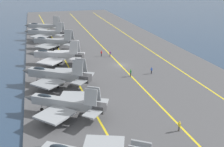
# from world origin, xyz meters

# --- Properties ---
(ground_plane) EXTENTS (2000.00, 2000.00, 0.00)m
(ground_plane) POSITION_xyz_m (0.00, 0.00, 0.00)
(ground_plane) COLOR navy
(carrier_deck) EXTENTS (226.77, 48.51, 0.40)m
(carrier_deck) POSITION_xyz_m (0.00, 0.00, 0.20)
(carrier_deck) COLOR #4C4C4F
(carrier_deck) RESTS_ON ground
(deck_stripe_foul_line) EXTENTS (204.09, 1.75, 0.01)m
(deck_stripe_foul_line) POSITION_xyz_m (0.00, -13.34, 0.40)
(deck_stripe_foul_line) COLOR yellow
(deck_stripe_foul_line) RESTS_ON carrier_deck
(deck_stripe_centerline) EXTENTS (204.10, 0.36, 0.01)m
(deck_stripe_centerline) POSITION_xyz_m (0.00, 0.00, 0.40)
(deck_stripe_centerline) COLOR yellow
(deck_stripe_centerline) RESTS_ON carrier_deck
(deck_stripe_edge_line) EXTENTS (203.90, 9.64, 0.01)m
(deck_stripe_edge_line) POSITION_xyz_m (0.00, 13.34, 0.40)
(deck_stripe_edge_line) COLOR yellow
(deck_stripe_edge_line) RESTS_ON carrier_deck
(parked_jet_third) EXTENTS (12.90, 14.80, 5.74)m
(parked_jet_third) POSITION_xyz_m (-23.76, 17.25, 2.64)
(parked_jet_third) COLOR #93999E
(parked_jet_third) RESTS_ON carrier_deck
(parked_jet_fourth) EXTENTS (13.49, 15.86, 6.50)m
(parked_jet_fourth) POSITION_xyz_m (-9.78, 17.50, 2.87)
(parked_jet_fourth) COLOR gray
(parked_jet_fourth) RESTS_ON carrier_deck
(parked_jet_fifth) EXTENTS (13.82, 15.29, 6.53)m
(parked_jet_fifth) POSITION_xyz_m (5.25, 16.10, 2.97)
(parked_jet_fifth) COLOR #A8AAAF
(parked_jet_fifth) RESTS_ON carrier_deck
(parked_jet_sixth) EXTENTS (13.81, 15.95, 6.49)m
(parked_jet_sixth) POSITION_xyz_m (21.36, 15.73, 2.88)
(parked_jet_sixth) COLOR gray
(parked_jet_sixth) RESTS_ON carrier_deck
(parked_jet_seventh) EXTENTS (13.78, 16.54, 6.48)m
(parked_jet_seventh) POSITION_xyz_m (35.72, 17.29, 2.97)
(parked_jet_seventh) COLOR #93999E
(parked_jet_seventh) RESTS_ON carrier_deck
(parked_jet_eighth) EXTENTS (12.55, 16.37, 6.57)m
(parked_jet_eighth) POSITION_xyz_m (50.00, 17.25, 2.82)
(parked_jet_eighth) COLOR #93999E
(parked_jet_eighth) RESTS_ON carrier_deck
(crew_green_vest) EXTENTS (0.39, 0.28, 1.80)m
(crew_green_vest) POSITION_xyz_m (-8.80, 0.18, 1.39)
(crew_green_vest) COLOR #232328
(crew_green_vest) RESTS_ON carrier_deck
(crew_red_vest) EXTENTS (0.44, 0.46, 1.72)m
(crew_red_vest) POSITION_xyz_m (9.46, 2.90, 1.35)
(crew_red_vest) COLOR #232328
(crew_red_vest) RESTS_ON carrier_deck
(crew_purple_vest) EXTENTS (0.29, 0.40, 1.72)m
(crew_purple_vest) POSITION_xyz_m (8.53, 0.52, 1.35)
(crew_purple_vest) COLOR #4C473D
(crew_purple_vest) RESTS_ON carrier_deck
(crew_blue_vest) EXTENTS (0.45, 0.38, 1.66)m
(crew_blue_vest) POSITION_xyz_m (-8.34, -5.33, 1.31)
(crew_blue_vest) COLOR #232328
(crew_blue_vest) RESTS_ON carrier_deck
(crew_yellow_vest) EXTENTS (0.42, 0.32, 1.72)m
(crew_yellow_vest) POSITION_xyz_m (-33.76, 0.88, 1.35)
(crew_yellow_vest) COLOR #4C473D
(crew_yellow_vest) RESTS_ON carrier_deck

